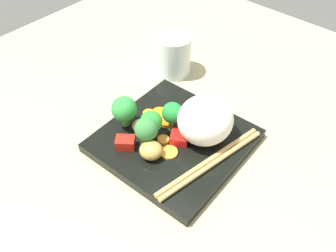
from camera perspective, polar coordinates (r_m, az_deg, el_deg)
ground_plane at (r=65.11cm, az=0.89°, el=-3.40°), size 110.00×110.00×2.00cm
square_plate at (r=63.74cm, az=0.91°, el=-2.29°), size 24.15×24.15×1.71cm
rice_mound at (r=60.50cm, az=5.86°, el=0.94°), size 11.59×11.30×8.24cm
broccoli_floret_0 at (r=62.17cm, az=0.70°, el=2.00°), size 3.71×3.71×5.58cm
broccoli_floret_1 at (r=62.99cm, az=-6.84°, el=2.59°), size 4.45×4.45×6.26cm
broccoli_floret_2 at (r=59.49cm, az=-3.42°, el=-0.71°), size 3.94×3.94×5.78cm
broccoli_floret_3 at (r=61.07cm, az=-2.65°, el=0.57°), size 3.82×3.82×5.43cm
carrot_slice_0 at (r=65.07cm, az=-2.53°, el=0.36°), size 2.44×2.44×0.59cm
carrot_slice_1 at (r=60.51cm, az=0.13°, el=-4.13°), size 4.16×4.16×0.42cm
carrot_slice_2 at (r=62.23cm, az=-0.74°, el=-2.18°), size 2.70×2.70×0.66cm
carrot_slice_3 at (r=65.59cm, az=-0.28°, el=0.87°), size 3.49×3.49×0.61cm
carrot_slice_4 at (r=67.06cm, az=-3.05°, el=1.95°), size 2.88×2.88×0.53cm
carrot_slice_5 at (r=66.92cm, az=-1.30°, el=1.96°), size 3.18×3.18×0.63cm
pepper_chunk_0 at (r=61.98cm, az=1.79°, el=-1.79°), size 4.17×4.13×1.64cm
pepper_chunk_1 at (r=61.26cm, az=-6.67°, el=-2.63°), size 3.74×3.88×2.00cm
chicken_piece_0 at (r=63.76cm, az=-4.27°, el=0.02°), size 3.79×3.93×2.05cm
chicken_piece_1 at (r=59.18cm, az=-2.60°, el=-3.87°), size 5.17×5.23×2.88cm
chopstick_pair at (r=59.26cm, az=6.67°, el=-5.65°), size 21.74×5.46×0.84cm
drinking_glass at (r=77.70cm, az=0.89°, el=11.05°), size 7.32×7.32×8.62cm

